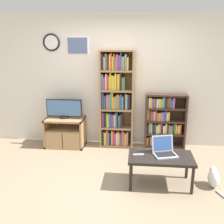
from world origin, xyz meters
name	(u,v)px	position (x,y,z in m)	size (l,w,h in m)	color
ground_plane	(110,185)	(0.00, 0.00, 0.00)	(18.00, 18.00, 0.00)	gray
wall_back	(118,81)	(-0.01, 1.73, 1.31)	(6.36, 0.09, 2.60)	silver
tv_stand	(65,132)	(-1.05, 1.42, 0.30)	(0.77, 0.50, 0.58)	tan
television	(64,109)	(-1.06, 1.43, 0.78)	(0.71, 0.18, 0.38)	black
bookshelf_tall	(116,100)	(-0.04, 1.55, 0.94)	(0.66, 0.31, 1.92)	#9E754C
bookshelf_short	(163,121)	(0.90, 1.58, 0.53)	(0.80, 0.25, 1.08)	#3D281E
coffee_table	(161,159)	(0.75, 0.10, 0.40)	(0.94, 0.53, 0.45)	black
laptop	(164,150)	(0.80, 0.18, 0.52)	(0.39, 0.37, 0.26)	#B7BABC
remote_near_laptop	(138,155)	(0.42, 0.10, 0.46)	(0.17, 0.07, 0.02)	#99999E
cat	(213,178)	(1.53, 0.12, 0.14)	(0.18, 0.45, 0.30)	white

